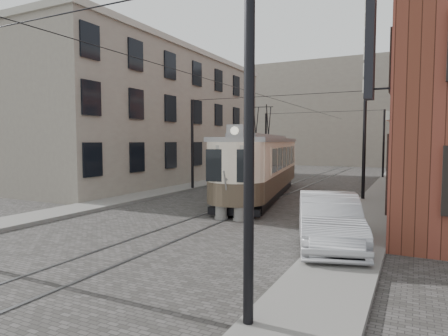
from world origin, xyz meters
The scene contains 10 objects.
ground centered at (0.00, 0.00, 0.00)m, with size 120.00×120.00×0.00m, color #494644.
tram_rails centered at (0.00, 0.00, 0.01)m, with size 1.54×80.00×0.02m, color slate, non-canonical shape.
sidewalk_right centered at (6.00, 0.00, 0.07)m, with size 2.00×60.00×0.15m, color slate.
sidewalk_left centered at (-6.50, 0.00, 0.07)m, with size 2.00×60.00×0.15m, color slate.
stucco_building centered at (-11.00, 10.00, 5.00)m, with size 7.00×24.00×10.00m, color gray.
distant_block centered at (0.00, 40.00, 7.00)m, with size 28.00×10.00×14.00m, color gray.
catenary centered at (-0.20, 5.00, 3.00)m, with size 11.00×30.20×6.00m, color black, non-canonical shape.
tram centered at (-0.36, 5.20, 2.65)m, with size 2.76×13.36×5.30m, color beige, non-canonical shape.
elephant centered at (0.83, -0.80, 1.32)m, with size 2.38×4.31×2.64m, color slate, non-canonical shape.
parked_car centered at (5.36, -4.01, 0.82)m, with size 1.76×5.00×1.65m, color #AAA9AE.
Camera 1 is at (7.69, -15.92, 3.27)m, focal length 30.83 mm.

